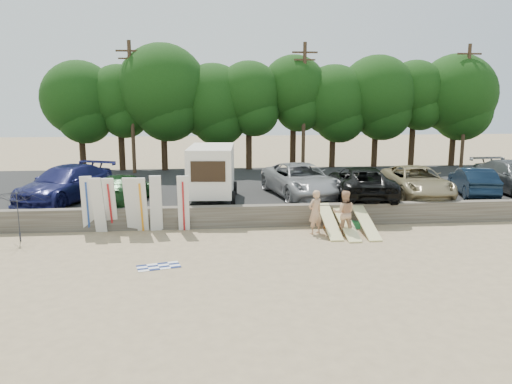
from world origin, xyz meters
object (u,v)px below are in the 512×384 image
at_px(car_1, 122,189).
at_px(beachgoer_b, 344,213).
at_px(car_4, 417,182).
at_px(car_5, 473,181).
at_px(beachgoer_a, 315,212).
at_px(box_trailer, 212,170).
at_px(car_3, 361,182).
at_px(car_0, 65,184).
at_px(cooler, 356,225).
at_px(beach_umbrella, 20,216).
at_px(car_2, 301,180).

distance_m(car_1, beachgoer_b, 10.99).
distance_m(car_4, car_5, 3.24).
xyz_separation_m(car_1, beachgoer_a, (8.88, -4.02, -0.46)).
height_order(box_trailer, car_3, box_trailer).
bearing_deg(car_0, cooler, 5.53).
xyz_separation_m(car_0, beach_umbrella, (-0.57, -4.76, -0.51)).
distance_m(car_1, beach_umbrella, 5.31).
height_order(box_trailer, car_1, box_trailer).
xyz_separation_m(box_trailer, car_3, (7.72, -0.42, -0.70)).
distance_m(car_0, car_4, 18.21).
height_order(box_trailer, beachgoer_b, box_trailer).
relative_size(car_2, cooler, 16.37).
relative_size(car_2, car_5, 1.36).
bearing_deg(car_4, box_trailer, -177.37).
height_order(car_5, beach_umbrella, car_5).
bearing_deg(car_3, car_1, 6.61).
height_order(car_1, car_3, car_3).
distance_m(box_trailer, beach_umbrella, 9.18).
distance_m(car_5, beach_umbrella, 22.45).
relative_size(car_4, beachgoer_b, 2.94).
distance_m(box_trailer, beachgoer_b, 7.52).
bearing_deg(car_5, car_1, 14.26).
xyz_separation_m(car_2, car_4, (6.07, -0.74, -0.06)).
relative_size(car_2, beach_umbrella, 2.57).
xyz_separation_m(car_0, cooler, (13.91, -4.05, -1.43)).
bearing_deg(box_trailer, car_0, -177.87).
bearing_deg(car_1, car_2, -165.39).
distance_m(car_5, beachgoer_b, 9.65).
relative_size(car_1, car_3, 0.82).
relative_size(box_trailer, car_4, 0.78).
bearing_deg(car_4, beach_umbrella, -163.56).
distance_m(car_0, cooler, 14.56).
height_order(car_4, beach_umbrella, car_4).
relative_size(car_0, car_2, 0.99).
xyz_separation_m(car_0, car_5, (21.44, -0.39, -0.14)).
bearing_deg(car_0, car_4, 20.05).
height_order(car_5, beachgoer_b, car_5).
bearing_deg(cooler, box_trailer, 161.85).
bearing_deg(box_trailer, beachgoer_a, -40.61).
xyz_separation_m(car_0, beachgoer_b, (13.04, -5.11, -0.61)).
height_order(car_1, beachgoer_b, car_1).
bearing_deg(car_4, car_3, -172.61).
height_order(car_0, beachgoer_b, car_0).
xyz_separation_m(car_2, car_3, (2.97, -0.93, -0.02)).
bearing_deg(beach_umbrella, car_5, 11.22).
relative_size(box_trailer, car_5, 0.99).
bearing_deg(cooler, beachgoer_b, -117.83).
distance_m(car_0, car_1, 3.06).
relative_size(car_5, beachgoer_a, 2.34).
bearing_deg(car_1, cooler, 171.96).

